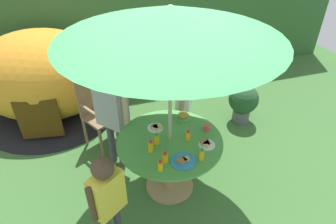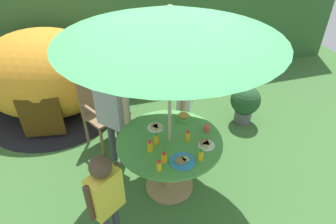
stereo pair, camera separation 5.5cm
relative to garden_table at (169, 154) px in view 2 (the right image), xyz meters
name	(u,v)px [view 2 (the right image)]	position (x,y,z in m)	size (l,w,h in m)	color
ground_plane	(169,186)	(0.00, 0.00, -0.54)	(10.00, 10.00, 0.02)	#3D6B33
hedge_backdrop	(121,22)	(0.00, 3.15, 0.55)	(9.00, 0.70, 2.16)	#33602D
garden_table	(169,154)	(0.00, 0.00, 0.00)	(1.16, 1.16, 0.74)	tan
patio_umbrella	(170,22)	(0.00, 0.00, 1.49)	(2.02, 2.02, 2.17)	#B7AD8C
wooden_chair	(102,105)	(-0.63, 1.14, 0.06)	(0.67, 0.63, 1.04)	brown
dome_tent	(47,75)	(-1.36, 2.11, 0.16)	(2.41, 2.41, 1.40)	orange
potted_plant	(245,102)	(1.50, 0.94, -0.16)	(0.46, 0.46, 0.64)	#595960
child_in_white_shirt	(185,94)	(0.46, 0.78, 0.26)	(0.32, 0.38, 1.25)	navy
child_in_grey_shirt	(112,105)	(-0.53, 0.61, 0.38)	(0.40, 0.41, 1.43)	#3F3F47
child_in_yellow_shirt	(105,193)	(-0.76, -0.53, 0.21)	(0.34, 0.31, 1.16)	#3F3F47
snack_bowl	(184,117)	(0.27, 0.31, 0.25)	(0.15, 0.15, 0.08)	#66B259
plate_center_back	(156,127)	(-0.09, 0.24, 0.22)	(0.18, 0.18, 0.03)	white
plate_near_right	(206,145)	(0.34, -0.20, 0.22)	(0.18, 0.18, 0.03)	white
plate_near_left	(182,161)	(0.03, -0.36, 0.22)	(0.26, 0.26, 0.03)	#338CD8
juice_bottle_far_left	(156,139)	(-0.15, -0.02, 0.27)	(0.05, 0.05, 0.13)	yellow
juice_bottle_far_right	(188,136)	(0.19, -0.06, 0.27)	(0.05, 0.05, 0.12)	yellow
juice_bottle_center_front	(164,157)	(-0.15, -0.30, 0.26)	(0.06, 0.06, 0.12)	yellow
juice_bottle_mid_left	(159,166)	(-0.22, -0.39, 0.26)	(0.05, 0.05, 0.12)	yellow
juice_bottle_mid_right	(201,155)	(0.21, -0.38, 0.27)	(0.05, 0.05, 0.13)	yellow
juice_bottle_front_edge	(150,146)	(-0.24, -0.11, 0.27)	(0.06, 0.06, 0.13)	yellow
cup_near	(207,128)	(0.45, 0.03, 0.24)	(0.07, 0.07, 0.07)	#E04C47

